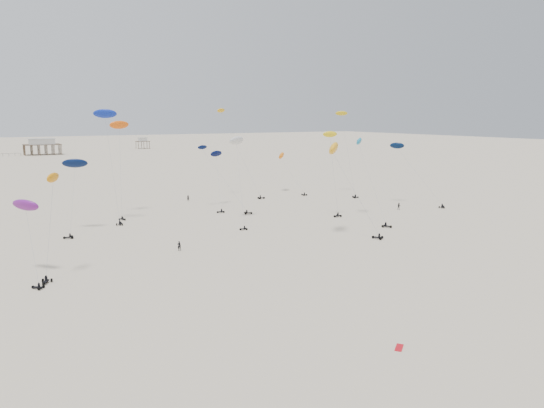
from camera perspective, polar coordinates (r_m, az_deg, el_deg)
ground_plane at (r=204.27m, az=-15.80°, el=2.56°), size 900.00×900.00×0.00m
pavilion_main at (r=349.69m, az=-23.48°, el=5.57°), size 21.00×13.00×9.80m
pavilion_small at (r=392.85m, az=-13.74°, el=6.32°), size 9.00×7.00×8.00m
rig_0 at (r=130.95m, az=-16.07°, el=6.84°), size 5.93×11.85×22.91m
rig_1 at (r=159.19m, az=8.03°, el=6.28°), size 6.26×14.67×25.80m
rig_2 at (r=123.64m, az=6.60°, el=3.71°), size 3.85×4.18×19.99m
rig_3 at (r=81.93m, az=-22.81°, el=-1.96°), size 4.79×6.37×15.36m
rig_4 at (r=122.00m, az=10.26°, el=3.89°), size 7.01×18.12×22.11m
rig_5 at (r=144.47m, az=15.04°, el=3.74°), size 7.57×15.63×19.33m
rig_6 at (r=152.75m, az=-3.42°, el=5.56°), size 9.50×13.98×27.16m
rig_7 at (r=163.34m, az=1.34°, el=4.67°), size 4.75×14.87×14.71m
rig_8 at (r=118.52m, az=-3.74°, el=5.69°), size 7.74×14.36×20.68m
rig_9 at (r=131.09m, az=-4.82°, el=2.27°), size 7.84×16.82×21.25m
rig_10 at (r=136.79m, az=-5.90°, el=3.79°), size 7.10×13.44×17.12m
rig_11 at (r=114.23m, az=-20.53°, el=3.01°), size 6.98×10.50×15.64m
rig_12 at (r=103.91m, az=7.31°, el=4.63°), size 9.14×12.19×19.11m
rig_13 at (r=120.99m, az=-17.27°, el=7.29°), size 5.60×8.59×25.05m
rig_14 at (r=85.50m, az=-24.85°, el=-1.08°), size 4.79×12.78×12.83m
spectator_0 at (r=94.62m, az=-9.94°, el=-4.96°), size 0.83×0.68×1.99m
spectator_1 at (r=137.21m, az=13.49°, el=-0.58°), size 1.14×1.00×2.01m
spectator_3 at (r=148.52m, az=-9.01°, el=0.32°), size 0.87×0.81×1.98m
grounded_kite_b at (r=57.40m, az=13.51°, el=-14.81°), size 1.84×1.68×0.07m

